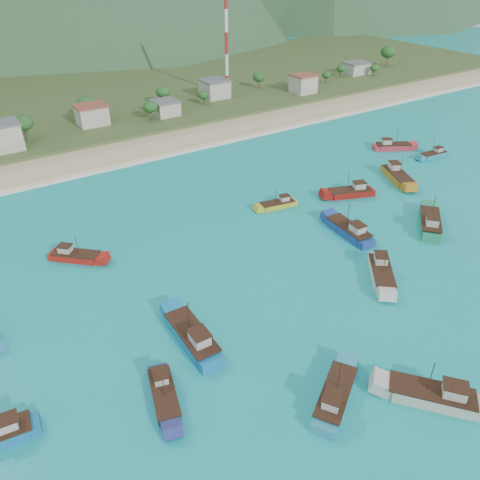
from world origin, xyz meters
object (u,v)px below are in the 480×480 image
boat_2 (164,395)px  boat_6 (397,176)px  boat_20 (278,205)px  boat_10 (76,257)px  boat_25 (430,223)px  boat_8 (381,273)px  boat_21 (193,338)px  radio_tower (226,32)px  boat_13 (335,397)px  boat_24 (349,231)px  boat_26 (350,193)px  boat_18 (433,155)px  boat_5 (433,396)px  boat_14 (392,147)px

boat_2 → boat_6: bearing=-144.3°
boat_20 → boat_10: bearing=94.3°
boat_25 → boat_8: bearing=-113.8°
boat_21 → boat_20: bearing=38.4°
radio_tower → boat_13: bearing=-116.5°
boat_8 → boat_24: size_ratio=0.89×
boat_20 → boat_21: bearing=136.3°
boat_21 → boat_26: bearing=24.1°
boat_6 → boat_25: boat_25 is taller
boat_13 → boat_18: (78.89, 45.37, -0.22)m
radio_tower → boat_26: (-19.14, -83.90, -22.78)m
boat_10 → boat_24: (48.14, -21.20, 0.22)m
boat_5 → boat_24: 40.48m
radio_tower → boat_14: radio_tower is taller
boat_6 → boat_10: (-76.67, 8.75, -0.26)m
boat_21 → boat_24: boat_21 is taller
boat_5 → boat_25: (35.91, 28.14, 0.07)m
boat_25 → boat_5: bearing=-92.3°
boat_8 → radio_tower: bearing=-69.3°
boat_10 → boat_20: bearing=128.1°
boat_13 → boat_21: 21.39m
boat_5 → boat_24: boat_5 is taller
boat_25 → boat_26: size_ratio=1.04×
boat_2 → boat_8: (42.73, 2.84, 0.16)m
boat_25 → boat_26: boat_25 is taller
boat_18 → boat_25: boat_25 is taller
radio_tower → boat_21: size_ratio=3.50×
boat_18 → boat_24: size_ratio=0.76×
radio_tower → boat_10: radio_tower is taller
boat_5 → boat_10: (-28.04, 56.34, -0.23)m
boat_18 → boat_13: bearing=124.9°
boat_18 → boat_25: 40.48m
boat_10 → boat_14: boat_14 is taller
boat_10 → boat_25: boat_25 is taller
boat_6 → boat_10: boat_6 is taller
radio_tower → boat_20: (-36.38, -79.11, -23.03)m
boat_10 → boat_13: boat_13 is taller
boat_10 → boat_18: bearing=130.8°
radio_tower → boat_6: size_ratio=3.54×
boat_8 → boat_14: size_ratio=0.98×
boat_8 → boat_26: (18.02, 25.69, -0.01)m
boat_5 → boat_13: size_ratio=1.04×
boat_8 → boat_25: (21.27, 6.32, 0.14)m
boat_5 → boat_25: bearing=-1.0°
boat_21 → boat_24: size_ratio=1.05×
boat_6 → boat_8: size_ratio=1.17×
boat_8 → boat_21: 35.15m
boat_10 → boat_20: size_ratio=1.00×
boat_6 → boat_20: (-33.20, 4.72, -0.37)m
boat_20 → boat_24: 17.80m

